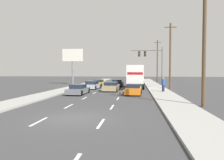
% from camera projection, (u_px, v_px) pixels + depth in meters
% --- Properties ---
extents(ground_plane, '(140.00, 140.00, 0.00)m').
position_uv_depth(ground_plane, '(116.00, 87.00, 36.87)').
color(ground_plane, '#3D3D3F').
extents(sidewalk_right, '(2.80, 80.00, 0.14)m').
position_uv_depth(sidewalk_right, '(158.00, 89.00, 31.13)').
color(sidewalk_right, '#9E9E99').
rests_on(sidewalk_right, ground_plane).
extents(sidewalk_left, '(2.80, 80.00, 0.14)m').
position_uv_depth(sidewalk_left, '(71.00, 88.00, 32.69)').
color(sidewalk_left, '#9E9E99').
rests_on(sidewalk_left, ground_plane).
extents(lane_markings, '(3.54, 57.00, 0.01)m').
position_uv_depth(lane_markings, '(114.00, 88.00, 33.39)').
color(lane_markings, silver).
rests_on(lane_markings, ground_plane).
extents(car_yellow, '(2.03, 4.35, 1.20)m').
position_uv_depth(car_yellow, '(99.00, 83.00, 38.51)').
color(car_yellow, yellow).
rests_on(car_yellow, ground_plane).
extents(car_silver, '(2.08, 4.59, 1.23)m').
position_uv_depth(car_silver, '(92.00, 85.00, 32.35)').
color(car_silver, '#B7BABF').
rests_on(car_silver, ground_plane).
extents(car_gray, '(1.95, 4.40, 1.19)m').
position_uv_depth(car_gray, '(78.00, 90.00, 24.69)').
color(car_gray, slate).
rests_on(car_gray, ground_plane).
extents(car_black, '(2.01, 4.40, 1.27)m').
position_uv_depth(car_black, '(117.00, 83.00, 36.62)').
color(car_black, black).
rests_on(car_black, ground_plane).
extents(car_tan, '(2.10, 4.28, 1.26)m').
position_uv_depth(car_tan, '(111.00, 87.00, 28.75)').
color(car_tan, tan).
rests_on(car_tan, ground_plane).
extents(box_truck, '(2.82, 8.92, 3.61)m').
position_uv_depth(box_truck, '(136.00, 75.00, 33.27)').
color(box_truck, white).
rests_on(box_truck, ground_plane).
extents(car_orange, '(1.99, 4.08, 1.27)m').
position_uv_depth(car_orange, '(134.00, 90.00, 24.33)').
color(car_orange, orange).
rests_on(car_orange, ground_plane).
extents(traffic_signal_mast, '(6.12, 0.69, 7.26)m').
position_uv_depth(traffic_signal_mast, '(149.00, 58.00, 39.68)').
color(traffic_signal_mast, '#595B56').
rests_on(traffic_signal_mast, ground_plane).
extents(utility_pole_near, '(1.80, 0.28, 9.94)m').
position_uv_depth(utility_pole_near, '(204.00, 40.00, 15.79)').
color(utility_pole_near, brown).
rests_on(utility_pole_near, ground_plane).
extents(utility_pole_mid, '(1.80, 0.28, 9.95)m').
position_uv_depth(utility_pole_mid, '(170.00, 55.00, 31.54)').
color(utility_pole_mid, brown).
rests_on(utility_pole_mid, ground_plane).
extents(utility_pole_far, '(1.80, 0.28, 10.45)m').
position_uv_depth(utility_pole_far, '(157.00, 61.00, 51.76)').
color(utility_pole_far, brown).
rests_on(utility_pole_far, ground_plane).
extents(roadside_billboard, '(4.27, 0.36, 7.28)m').
position_uv_depth(roadside_billboard, '(73.00, 59.00, 42.64)').
color(roadside_billboard, slate).
rests_on(roadside_billboard, ground_plane).
extents(pedestrian_near_corner, '(0.38, 0.38, 1.78)m').
position_uv_depth(pedestrian_near_corner, '(163.00, 85.00, 26.59)').
color(pedestrian_near_corner, '#1E233F').
rests_on(pedestrian_near_corner, sidewalk_right).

